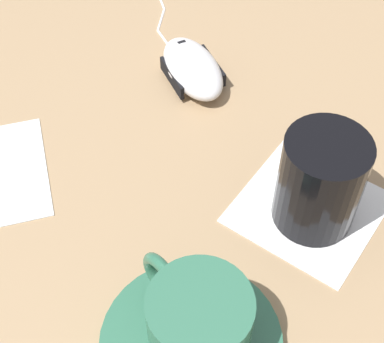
% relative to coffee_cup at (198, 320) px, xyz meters
% --- Properties ---
extents(ground_plane, '(3.00, 3.00, 0.00)m').
position_rel_coffee_cup_xyz_m(ground_plane, '(0.07, 0.11, -0.04)').
color(ground_plane, '#9E7F5B').
extents(coffee_cup, '(0.08, 0.11, 0.06)m').
position_rel_coffee_cup_xyz_m(coffee_cup, '(0.00, 0.00, 0.00)').
color(coffee_cup, '#2D664C').
rests_on(coffee_cup, saucer).
extents(computer_mouse, '(0.08, 0.12, 0.04)m').
position_rel_coffee_cup_xyz_m(computer_mouse, '(0.20, 0.25, -0.03)').
color(computer_mouse, silver).
rests_on(computer_mouse, ground).
extents(napkin_under_glass, '(0.16, 0.16, 0.00)m').
position_rel_coffee_cup_xyz_m(napkin_under_glass, '(0.17, 0.04, -0.04)').
color(napkin_under_glass, white).
rests_on(napkin_under_glass, ground).
extents(drinking_glass, '(0.08, 0.08, 0.10)m').
position_rel_coffee_cup_xyz_m(drinking_glass, '(0.17, 0.03, 0.01)').
color(drinking_glass, black).
rests_on(drinking_glass, napkin_under_glass).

